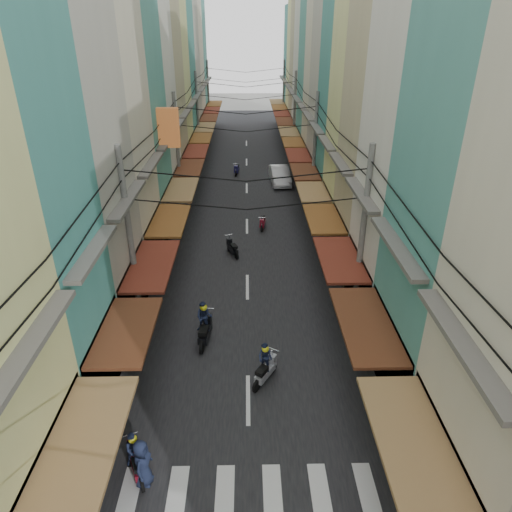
{
  "coord_description": "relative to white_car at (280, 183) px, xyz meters",
  "views": [
    {
      "loc": [
        0.04,
        -14.48,
        12.31
      ],
      "look_at": [
        0.44,
        5.52,
        2.07
      ],
      "focal_mm": 32.0,
      "sensor_mm": 36.0,
      "label": 1
    }
  ],
  "objects": [
    {
      "name": "ground",
      "position": [
        -2.85,
        -23.31,
        0.0
      ],
      "size": [
        160.0,
        160.0,
        0.0
      ],
      "primitive_type": "plane",
      "color": "slate",
      "rests_on": "ground"
    },
    {
      "name": "road",
      "position": [
        -2.85,
        -3.31,
        0.01
      ],
      "size": [
        10.0,
        80.0,
        0.02
      ],
      "primitive_type": "cube",
      "color": "black",
      "rests_on": "ground"
    },
    {
      "name": "sidewalk_left",
      "position": [
        -9.35,
        -3.31,
        0.03
      ],
      "size": [
        3.0,
        80.0,
        0.06
      ],
      "primitive_type": "cube",
      "color": "gray",
      "rests_on": "ground"
    },
    {
      "name": "sidewalk_right",
      "position": [
        3.65,
        -3.31,
        0.03
      ],
      "size": [
        3.0,
        80.0,
        0.06
      ],
      "primitive_type": "cube",
      "color": "gray",
      "rests_on": "ground"
    },
    {
      "name": "crosswalk",
      "position": [
        -2.85,
        -29.31,
        0.03
      ],
      "size": [
        7.55,
        2.4,
        0.01
      ],
      "color": "silver",
      "rests_on": "ground"
    },
    {
      "name": "building_row_left",
      "position": [
        -10.77,
        -6.75,
        9.78
      ],
      "size": [
        7.8,
        67.67,
        23.7
      ],
      "color": "silver",
      "rests_on": "ground"
    },
    {
      "name": "building_row_right",
      "position": [
        5.07,
        -6.86,
        9.41
      ],
      "size": [
        7.8,
        68.98,
        22.59
      ],
      "color": "teal",
      "rests_on": "ground"
    },
    {
      "name": "utility_poles",
      "position": [
        -2.85,
        -8.3,
        6.59
      ],
      "size": [
        10.2,
        66.13,
        8.2
      ],
      "color": "slate",
      "rests_on": "ground"
    },
    {
      "name": "white_car",
      "position": [
        0.0,
        0.0,
        0.0
      ],
      "size": [
        5.15,
        2.28,
        1.78
      ],
      "primitive_type": "imported",
      "rotation": [
        0.0,
        0.0,
        0.06
      ],
      "color": "silver",
      "rests_on": "ground"
    },
    {
      "name": "bicycle",
      "position": [
        3.28,
        -26.31,
        0.0
      ],
      "size": [
        1.93,
        1.29,
        1.24
      ],
      "primitive_type": "imported",
      "rotation": [
        0.0,
        0.0,
        1.2
      ],
      "color": "black",
      "rests_on": "ground"
    },
    {
      "name": "moving_scooters",
      "position": [
        -3.99,
        -18.7,
        0.53
      ],
      "size": [
        4.82,
        32.73,
        1.99
      ],
      "color": "black",
      "rests_on": "ground"
    },
    {
      "name": "parked_scooters",
      "position": [
        1.59,
        -28.39,
        0.46
      ],
      "size": [
        13.03,
        13.54,
        0.96
      ],
      "color": "black",
      "rests_on": "ground"
    },
    {
      "name": "pedestrians",
      "position": [
        -6.85,
        -21.84,
        1.05
      ],
      "size": [
        11.85,
        22.33,
        2.22
      ],
      "color": "black",
      "rests_on": "ground"
    },
    {
      "name": "market_umbrella",
      "position": [
        2.82,
        -28.67,
        2.18
      ],
      "size": [
        2.34,
        2.34,
        2.47
      ],
      "color": "#B2B2B7",
      "rests_on": "ground"
    },
    {
      "name": "traffic_sign",
      "position": [
        2.83,
        -28.95,
        2.04
      ],
      "size": [
        0.1,
        0.62,
        2.82
      ],
      "color": "slate",
      "rests_on": "ground"
    }
  ]
}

